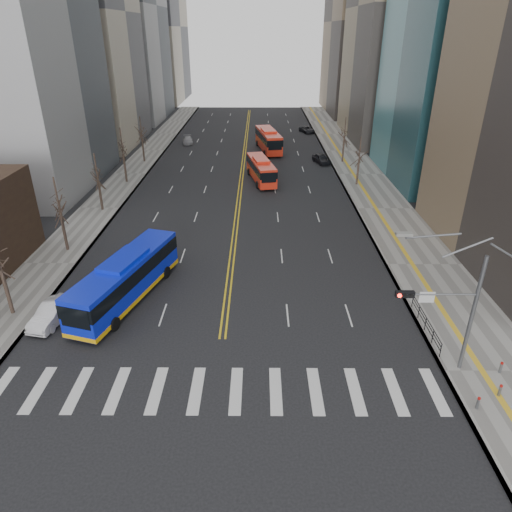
# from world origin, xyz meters

# --- Properties ---
(ground) EXTENTS (220.00, 220.00, 0.00)m
(ground) POSITION_xyz_m (0.00, 0.00, 0.00)
(ground) COLOR black
(sidewalk_right) EXTENTS (7.00, 130.00, 0.15)m
(sidewalk_right) POSITION_xyz_m (17.50, 45.00, 0.07)
(sidewalk_right) COLOR slate
(sidewalk_right) RESTS_ON ground
(sidewalk_left) EXTENTS (5.00, 130.00, 0.15)m
(sidewalk_left) POSITION_xyz_m (-16.50, 45.00, 0.07)
(sidewalk_left) COLOR slate
(sidewalk_left) RESTS_ON ground
(crosswalk) EXTENTS (26.70, 4.00, 0.01)m
(crosswalk) POSITION_xyz_m (0.00, 0.00, 0.01)
(crosswalk) COLOR silver
(crosswalk) RESTS_ON ground
(centerline) EXTENTS (0.55, 100.00, 0.01)m
(centerline) POSITION_xyz_m (0.00, 55.00, 0.01)
(centerline) COLOR gold
(centerline) RESTS_ON ground
(signal_mast) EXTENTS (5.37, 0.37, 9.39)m
(signal_mast) POSITION_xyz_m (13.77, 2.00, 4.86)
(signal_mast) COLOR slate
(signal_mast) RESTS_ON ground
(pedestrian_railing) EXTENTS (0.06, 6.06, 1.02)m
(pedestrian_railing) POSITION_xyz_m (14.30, 6.00, 0.82)
(pedestrian_railing) COLOR black
(pedestrian_railing) RESTS_ON sidewalk_right
(bollards) EXTENTS (2.87, 3.17, 0.78)m
(bollards) POSITION_xyz_m (16.27, -0.17, 0.55)
(bollards) COLOR slate
(bollards) RESTS_ON sidewalk_right
(street_trees) EXTENTS (35.20, 47.20, 7.60)m
(street_trees) POSITION_xyz_m (-7.18, 34.55, 4.87)
(street_trees) COLOR #31251E
(street_trees) RESTS_ON ground
(blue_bus) EXTENTS (6.13, 12.83, 3.65)m
(blue_bus) POSITION_xyz_m (-7.84, 10.29, 1.91)
(blue_bus) COLOR #0E21DA
(blue_bus) RESTS_ON ground
(red_bus_near) EXTENTS (4.32, 10.39, 3.24)m
(red_bus_near) POSITION_xyz_m (2.83, 41.83, 1.81)
(red_bus_near) COLOR red
(red_bus_near) RESTS_ON ground
(red_bus_far) EXTENTS (4.68, 12.02, 3.71)m
(red_bus_far) POSITION_xyz_m (4.19, 59.97, 2.06)
(red_bus_far) COLOR red
(red_bus_far) RESTS_ON ground
(car_white) EXTENTS (2.38, 4.74, 1.49)m
(car_white) POSITION_xyz_m (-12.50, 7.09, 0.75)
(car_white) COLOR silver
(car_white) RESTS_ON ground
(car_dark_mid) EXTENTS (2.95, 4.69, 1.49)m
(car_dark_mid) POSITION_xyz_m (12.50, 51.44, 0.74)
(car_dark_mid) COLOR black
(car_dark_mid) RESTS_ON ground
(car_silver) EXTENTS (2.51, 4.66, 1.28)m
(car_silver) POSITION_xyz_m (-10.84, 65.44, 0.64)
(car_silver) COLOR gray
(car_silver) RESTS_ON ground
(car_dark_far) EXTENTS (3.41, 4.94, 1.25)m
(car_dark_far) POSITION_xyz_m (12.50, 75.63, 0.63)
(car_dark_far) COLOR black
(car_dark_far) RESTS_ON ground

